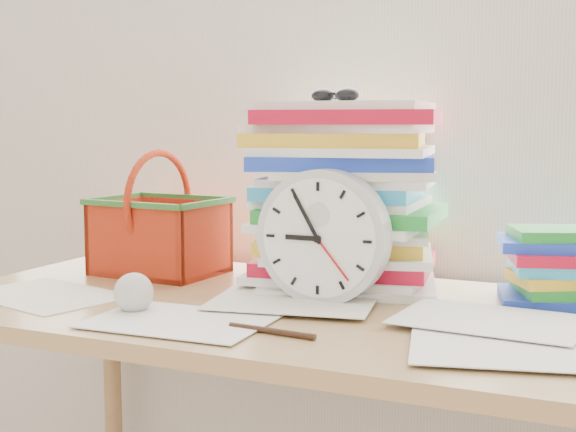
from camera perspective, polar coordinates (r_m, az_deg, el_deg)
The scene contains 10 objects.
curtain at distance 1.82m, azimuth 5.61°, elevation 13.41°, with size 2.40×0.01×2.50m, color silver.
desk at distance 1.51m, azimuth 0.65°, elevation -9.05°, with size 1.40×0.70×0.75m.
paper_stack at distance 1.63m, azimuth 4.01°, elevation 1.46°, with size 0.37×0.30×0.38m, color white, non-canonical shape.
clock at distance 1.48m, azimuth 2.54°, elevation -1.47°, with size 0.25×0.25×0.05m, color #BEBEBE.
sunglasses at distance 1.65m, azimuth 3.34°, elevation 8.57°, with size 0.13×0.11×0.03m, color black, non-canonical shape.
book_stack at distance 1.57m, azimuth 19.09°, elevation -3.41°, with size 0.24×0.19×0.14m, color white, non-canonical shape.
basket at distance 1.80m, azimuth -9.14°, elevation 0.17°, with size 0.27×0.21×0.27m, color red, non-canonical shape.
crumpled_ball at distance 1.45m, azimuth -10.94°, elevation -5.35°, with size 0.07×0.07×0.07m, color silver.
pen at distance 1.29m, azimuth -1.18°, elevation -8.18°, with size 0.01×0.01×0.16m, color black.
scattered_papers at distance 1.49m, azimuth 0.65°, elevation -6.06°, with size 1.26×0.42×0.02m, color white, non-canonical shape.
Camera 1 is at (0.58, 0.27, 1.08)m, focal length 50.00 mm.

